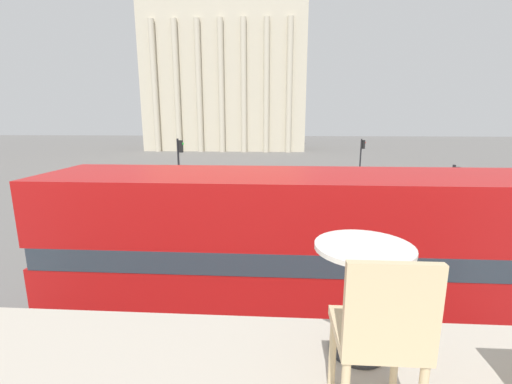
{
  "coord_description": "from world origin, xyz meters",
  "views": [
    {
      "loc": [
        0.67,
        -2.35,
        5.14
      ],
      "look_at": [
        -0.46,
        15.61,
        1.25
      ],
      "focal_mm": 24.0,
      "sensor_mm": 36.0,
      "label": 1
    }
  ],
  "objects": [
    {
      "name": "pedestrian_white",
      "position": [
        -1.95,
        17.91,
        0.92
      ],
      "size": [
        0.32,
        0.32,
        1.61
      ],
      "rotation": [
        0.0,
        0.0,
        3.54
      ],
      "color": "#282B33",
      "rests_on": "ground_plane"
    },
    {
      "name": "cafe_chair_0",
      "position": [
        1.16,
        -0.91,
        4.17
      ],
      "size": [
        0.4,
        0.4,
        0.91
      ],
      "rotation": [
        0.0,
        0.0,
        0.07
      ],
      "color": "#D1B789",
      "rests_on": "cafe_floor_slab"
    },
    {
      "name": "double_decker_bus",
      "position": [
        1.02,
        4.78,
        2.23
      ],
      "size": [
        10.6,
        2.65,
        3.99
      ],
      "rotation": [
        0.0,
        0.0,
        0.02
      ],
      "color": "black",
      "rests_on": "ground_plane"
    },
    {
      "name": "cafe_dining_table",
      "position": [
        1.21,
        -0.35,
        4.19
      ],
      "size": [
        0.6,
        0.6,
        0.73
      ],
      "color": "#2D2D30",
      "rests_on": "cafe_floor_slab"
    },
    {
      "name": "traffic_light_mid",
      "position": [
        -5.05,
        17.3,
        2.6
      ],
      "size": [
        0.42,
        0.24,
        3.99
      ],
      "color": "black",
      "rests_on": "ground_plane"
    },
    {
      "name": "plaza_building_left",
      "position": [
        -7.9,
        56.58,
        11.62
      ],
      "size": [
        26.05,
        12.38,
        23.26
      ],
      "color": "beige",
      "rests_on": "ground_plane"
    },
    {
      "name": "traffic_light_near",
      "position": [
        7.94,
        11.93,
        2.17
      ],
      "size": [
        0.42,
        0.24,
        3.29
      ],
      "color": "black",
      "rests_on": "ground_plane"
    },
    {
      "name": "traffic_light_far",
      "position": [
        7.57,
        26.21,
        2.29
      ],
      "size": [
        0.42,
        0.24,
        3.49
      ],
      "color": "black",
      "rests_on": "ground_plane"
    },
    {
      "name": "car_black",
      "position": [
        -1.91,
        22.62,
        0.7
      ],
      "size": [
        4.2,
        1.93,
        1.35
      ],
      "rotation": [
        0.0,
        0.0,
        2.47
      ],
      "color": "black",
      "rests_on": "ground_plane"
    },
    {
      "name": "pedestrian_black",
      "position": [
        8.79,
        21.98,
        1.01
      ],
      "size": [
        0.32,
        0.32,
        1.75
      ],
      "rotation": [
        0.0,
        0.0,
        4.99
      ],
      "color": "#282B33",
      "rests_on": "ground_plane"
    }
  ]
}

